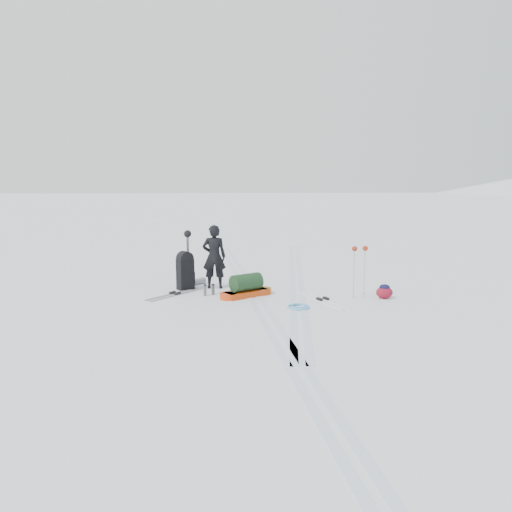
{
  "coord_description": "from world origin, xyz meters",
  "views": [
    {
      "loc": [
        -0.78,
        -11.93,
        2.74
      ],
      "look_at": [
        0.09,
        -0.15,
        0.95
      ],
      "focal_mm": 35.0,
      "sensor_mm": 36.0,
      "label": 1
    }
  ],
  "objects_px": {
    "expedition_rucksack": "(187,271)",
    "ski_poles_black": "(188,241)",
    "skier": "(214,257)",
    "pulk_sled": "(246,288)"
  },
  "relations": [
    {
      "from": "expedition_rucksack",
      "to": "ski_poles_black",
      "type": "bearing_deg",
      "value": -81.35
    },
    {
      "from": "ski_poles_black",
      "to": "skier",
      "type": "bearing_deg",
      "value": 20.55
    },
    {
      "from": "skier",
      "to": "expedition_rucksack",
      "type": "relative_size",
      "value": 1.57
    },
    {
      "from": "skier",
      "to": "expedition_rucksack",
      "type": "distance_m",
      "value": 0.79
    },
    {
      "from": "pulk_sled",
      "to": "ski_poles_black",
      "type": "distance_m",
      "value": 1.97
    },
    {
      "from": "pulk_sled",
      "to": "ski_poles_black",
      "type": "relative_size",
      "value": 0.94
    },
    {
      "from": "expedition_rucksack",
      "to": "skier",
      "type": "bearing_deg",
      "value": -30.03
    },
    {
      "from": "skier",
      "to": "expedition_rucksack",
      "type": "bearing_deg",
      "value": 5.13
    },
    {
      "from": "pulk_sled",
      "to": "skier",
      "type": "bearing_deg",
      "value": 96.68
    },
    {
      "from": "pulk_sled",
      "to": "expedition_rucksack",
      "type": "bearing_deg",
      "value": 115.69
    }
  ]
}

